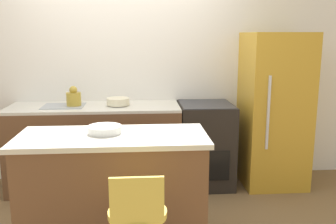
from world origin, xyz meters
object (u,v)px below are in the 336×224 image
Objects in this scene: oven_range at (205,144)px; kettle at (74,98)px; mixing_bowl at (118,101)px; refrigerator at (274,110)px.

kettle is (-1.45, -0.00, 0.56)m from oven_range.
kettle is 0.87× the size of mixing_bowl.
kettle is at bearing 179.56° from refrigerator.
oven_range is at bearing 0.03° from kettle.
mixing_bowl reaches higher than oven_range.
oven_range is at bearing 0.05° from mixing_bowl.
kettle is at bearing -179.97° from oven_range.
refrigerator is 7.00× the size of mixing_bowl.
oven_range is 1.56m from kettle.
oven_range is 3.83× the size of mixing_bowl.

